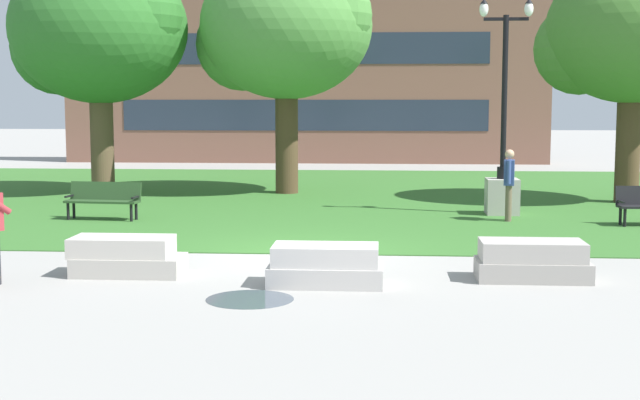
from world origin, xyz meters
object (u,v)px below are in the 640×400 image
person_bystander_near_lawn (509,181)px  lamp_post_center (503,172)px  park_bench_near_left (104,198)px  concrete_block_left (326,266)px  concrete_block_right (532,261)px  concrete_block_center (126,257)px

person_bystander_near_lawn → lamp_post_center: bearing=89.5°
park_bench_near_left → lamp_post_center: 9.92m
concrete_block_left → concrete_block_right: same height
concrete_block_center → lamp_post_center: lamp_post_center is taller
lamp_post_center → person_bystander_near_lawn: lamp_post_center is taller
concrete_block_center → person_bystander_near_lawn: 10.15m
concrete_block_center → concrete_block_right: (6.69, 0.05, 0.00)m
lamp_post_center → person_bystander_near_lawn: (-0.01, -1.25, -0.12)m
lamp_post_center → park_bench_near_left: bearing=-170.3°
concrete_block_left → concrete_block_right: 3.38m
concrete_block_center → park_bench_near_left: bearing=110.5°
concrete_block_center → lamp_post_center: 11.07m
concrete_block_right → person_bystander_near_lawn: bearing=85.2°
person_bystander_near_lawn → concrete_block_left: bearing=-117.0°
lamp_post_center → person_bystander_near_lawn: 1.26m
park_bench_near_left → person_bystander_near_lawn: (9.75, 0.42, 0.44)m
concrete_block_center → park_bench_near_left: (-2.48, 6.63, 0.23)m
park_bench_near_left → lamp_post_center: bearing=9.7°
concrete_block_center → concrete_block_left: 3.42m
lamp_post_center → person_bystander_near_lawn: bearing=-90.5°
park_bench_near_left → lamp_post_center: lamp_post_center is taller
concrete_block_right → park_bench_near_left: size_ratio=0.98×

